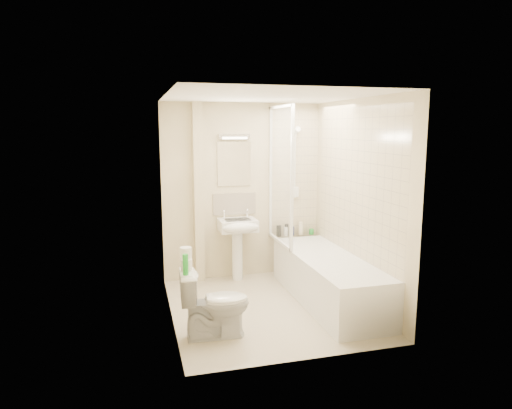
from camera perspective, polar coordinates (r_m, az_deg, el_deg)
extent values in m
plane|color=beige|center=(5.44, 1.51, -12.74)|extent=(2.50, 2.50, 0.00)
cube|color=beige|center=(6.30, -1.70, 1.67)|extent=(2.20, 0.02, 2.40)
cube|color=beige|center=(4.91, -10.83, -0.74)|extent=(0.02, 2.50, 2.40)
cube|color=beige|center=(5.52, 12.58, 0.33)|extent=(0.02, 2.50, 2.40)
cube|color=white|center=(5.04, 1.64, 13.39)|extent=(2.20, 2.50, 0.02)
cube|color=beige|center=(6.47, 4.80, 3.86)|extent=(0.70, 0.01, 1.75)
cube|color=beige|center=(5.49, 12.51, 2.66)|extent=(0.01, 2.10, 1.75)
cube|color=beige|center=(6.13, -7.22, 1.38)|extent=(0.12, 0.12, 2.40)
cube|color=beige|center=(6.29, -2.72, 0.09)|extent=(0.60, 0.02, 0.30)
cube|color=white|center=(6.22, -2.75, 5.09)|extent=(0.46, 0.01, 0.60)
cube|color=silver|center=(6.18, -2.73, 8.49)|extent=(0.42, 0.07, 0.07)
cube|color=white|center=(5.60, 8.97, -9.19)|extent=(0.70, 2.10, 0.55)
cube|color=white|center=(5.53, 9.03, -7.03)|extent=(0.56, 1.96, 0.05)
cube|color=white|center=(5.95, 3.06, 3.62)|extent=(0.01, 0.90, 1.80)
cube|color=white|center=(6.35, 1.85, 4.01)|extent=(0.04, 0.04, 1.80)
cube|color=white|center=(5.52, 4.52, 3.16)|extent=(0.04, 0.04, 1.80)
cube|color=white|center=(5.92, 3.14, 12.13)|extent=(0.04, 0.90, 0.04)
cube|color=white|center=(6.10, 2.99, -4.63)|extent=(0.04, 0.90, 0.03)
cylinder|color=white|center=(6.44, 4.89, 4.95)|extent=(0.02, 0.02, 0.90)
cylinder|color=white|center=(6.49, 4.83, 0.99)|extent=(0.05, 0.05, 0.02)
cylinder|color=white|center=(6.42, 4.94, 8.96)|extent=(0.05, 0.05, 0.02)
cylinder|color=white|center=(6.36, 5.15, 9.22)|extent=(0.08, 0.11, 0.11)
cube|color=white|center=(6.48, 4.85, 1.59)|extent=(0.10, 0.05, 0.14)
cylinder|color=white|center=(6.41, 4.80, 5.38)|extent=(0.01, 0.13, 0.84)
cylinder|color=white|center=(6.29, -2.35, -6.39)|extent=(0.14, 0.14, 0.67)
cube|color=white|center=(6.15, -2.32, -2.59)|extent=(0.50, 0.38, 0.15)
ellipsoid|color=white|center=(5.99, -1.95, -2.92)|extent=(0.50, 0.21, 0.15)
cube|color=silver|center=(6.14, -2.32, -2.06)|extent=(0.35, 0.25, 0.04)
cylinder|color=white|center=(6.20, -4.02, -1.33)|extent=(0.03, 0.03, 0.10)
cylinder|color=white|center=(6.27, -1.09, -1.18)|extent=(0.03, 0.03, 0.10)
sphere|color=white|center=(6.19, -4.03, -0.85)|extent=(0.04, 0.04, 0.04)
sphere|color=white|center=(6.26, -1.09, -0.71)|extent=(0.04, 0.04, 0.04)
cylinder|color=black|center=(6.45, 2.88, -3.32)|extent=(0.07, 0.07, 0.16)
cylinder|color=white|center=(6.48, 3.75, -3.37)|extent=(0.06, 0.06, 0.13)
cylinder|color=black|center=(6.48, 3.83, -3.19)|extent=(0.05, 0.05, 0.17)
cylinder|color=navy|center=(6.52, 4.57, -3.32)|extent=(0.05, 0.05, 0.13)
cylinder|color=#FAEBC1|center=(6.55, 5.62, -3.00)|extent=(0.06, 0.06, 0.19)
cylinder|color=silver|center=(6.56, 5.73, -3.19)|extent=(0.05, 0.05, 0.14)
cylinder|color=green|center=(6.62, 6.94, -3.38)|extent=(0.07, 0.07, 0.08)
imported|color=white|center=(4.64, -5.15, -12.18)|extent=(0.46, 0.72, 0.69)
cylinder|color=white|center=(4.53, -8.69, -7.46)|extent=(0.11, 0.11, 0.11)
cylinder|color=white|center=(4.54, -8.77, -5.99)|extent=(0.11, 0.11, 0.11)
cylinder|color=green|center=(4.38, -8.80, -7.44)|extent=(0.05, 0.05, 0.20)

